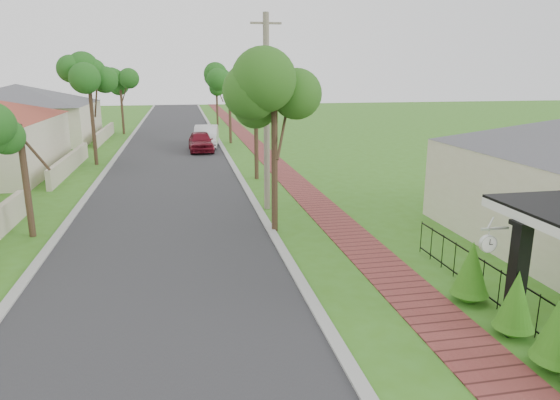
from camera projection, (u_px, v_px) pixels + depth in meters
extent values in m
plane|color=#3C741B|center=(297.00, 329.00, 10.99)|extent=(160.00, 160.00, 0.00)
cube|color=#28282B|center=(171.00, 168.00, 29.43)|extent=(7.00, 120.00, 0.02)
cube|color=#9E9E99|center=(233.00, 166.00, 30.12)|extent=(0.30, 120.00, 0.10)
cube|color=#9E9E99|center=(107.00, 170.00, 28.75)|extent=(0.30, 120.00, 0.10)
cube|color=brown|center=(275.00, 164.00, 30.60)|extent=(1.50, 120.00, 0.03)
cube|color=black|center=(517.00, 278.00, 10.57)|extent=(0.30, 0.30, 2.52)
cube|color=black|center=(511.00, 326.00, 10.86)|extent=(0.48, 0.48, 0.24)
cube|color=black|center=(524.00, 224.00, 10.28)|extent=(0.42, 0.42, 0.10)
cube|color=black|center=(501.00, 272.00, 11.67)|extent=(0.03, 8.00, 0.03)
cube|color=black|center=(498.00, 303.00, 11.87)|extent=(0.03, 8.00, 0.03)
cylinder|color=black|center=(538.00, 316.00, 10.51)|extent=(0.02, 0.02, 1.00)
cylinder|color=black|center=(517.00, 302.00, 11.15)|extent=(0.02, 0.02, 1.00)
cylinder|color=black|center=(499.00, 290.00, 11.78)|extent=(0.02, 0.02, 1.00)
cylinder|color=black|center=(483.00, 279.00, 12.41)|extent=(0.02, 0.02, 1.00)
cylinder|color=black|center=(468.00, 269.00, 13.05)|extent=(0.02, 0.02, 1.00)
cylinder|color=black|center=(455.00, 260.00, 13.68)|extent=(0.02, 0.02, 1.00)
cylinder|color=black|center=(442.00, 251.00, 14.31)|extent=(0.02, 0.02, 1.00)
cylinder|color=black|center=(431.00, 244.00, 14.95)|extent=(0.02, 0.02, 1.00)
cylinder|color=black|center=(421.00, 237.00, 15.58)|extent=(0.02, 0.02, 1.00)
cylinder|color=#382619|center=(256.00, 136.00, 25.91)|extent=(0.22, 0.22, 4.55)
sphere|color=#1A5015|center=(256.00, 89.00, 25.31)|extent=(1.70, 1.70, 1.70)
cylinder|color=#382619|center=(230.00, 112.00, 39.17)|extent=(0.22, 0.22, 4.90)
sphere|color=#1A5015|center=(229.00, 78.00, 38.53)|extent=(1.70, 1.70, 1.70)
cylinder|color=#382619|center=(217.00, 105.00, 52.56)|extent=(0.22, 0.22, 4.20)
sphere|color=#1A5015|center=(216.00, 84.00, 52.01)|extent=(1.70, 1.70, 1.70)
cylinder|color=#382619|center=(26.00, 182.00, 16.71)|extent=(0.22, 0.22, 3.85)
sphere|color=#1A5015|center=(18.00, 121.00, 16.20)|extent=(1.60, 1.60, 1.60)
cylinder|color=#382619|center=(93.00, 124.00, 29.88)|extent=(0.22, 0.22, 4.90)
sphere|color=#1A5015|center=(89.00, 80.00, 29.24)|extent=(1.70, 1.70, 1.70)
cylinder|color=#382619|center=(122.00, 109.00, 45.13)|extent=(0.22, 0.22, 4.55)
sphere|color=#1A5015|center=(120.00, 82.00, 44.54)|extent=(1.70, 1.70, 1.70)
sphere|color=#1C6E16|center=(558.00, 353.00, 9.36)|extent=(0.77, 0.77, 0.77)
sphere|color=#1C6E16|center=(513.00, 322.00, 10.61)|extent=(0.66, 0.66, 0.66)
cone|color=#1C6E16|center=(516.00, 297.00, 10.47)|extent=(0.75, 0.75, 1.18)
sphere|color=#1C6E16|center=(469.00, 289.00, 12.22)|extent=(0.71, 0.71, 0.71)
cone|color=#1C6E16|center=(472.00, 265.00, 12.07)|extent=(0.81, 0.81, 1.23)
cube|color=#BFB299|center=(70.00, 163.00, 28.26)|extent=(0.25, 10.00, 1.00)
cube|color=beige|center=(21.00, 123.00, 40.12)|extent=(11.00, 10.00, 3.00)
pyramid|color=#4C4C51|center=(17.00, 94.00, 39.55)|extent=(15.56, 15.56, 1.60)
cube|color=#BFB299|center=(105.00, 134.00, 41.57)|extent=(0.25, 10.00, 1.00)
imported|color=maroon|center=(201.00, 142.00, 35.43)|extent=(1.75, 4.19, 1.42)
imported|color=silver|center=(206.00, 136.00, 37.56)|extent=(2.21, 4.99, 1.59)
cylinder|color=#382619|center=(275.00, 168.00, 17.22)|extent=(0.22, 0.22, 4.59)
sphere|color=#2E631C|center=(274.00, 96.00, 16.62)|extent=(2.28, 2.28, 2.28)
cylinder|color=gray|center=(267.00, 115.00, 19.73)|extent=(0.24, 0.24, 7.69)
cube|color=gray|center=(266.00, 23.00, 18.87)|extent=(1.20, 0.08, 0.08)
cube|color=silver|center=(495.00, 229.00, 10.64)|extent=(0.64, 0.05, 0.05)
cylinder|color=silver|center=(489.00, 235.00, 10.65)|extent=(0.02, 0.02, 0.28)
cylinder|color=silver|center=(488.00, 244.00, 10.70)|extent=(0.39, 0.10, 0.39)
cylinder|color=white|center=(489.00, 244.00, 10.64)|extent=(0.33, 0.01, 0.33)
cylinder|color=white|center=(486.00, 243.00, 10.75)|extent=(0.33, 0.01, 0.33)
cube|color=black|center=(490.00, 242.00, 10.62)|extent=(0.02, 0.01, 0.13)
cube|color=black|center=(491.00, 244.00, 10.64)|extent=(0.08, 0.01, 0.02)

